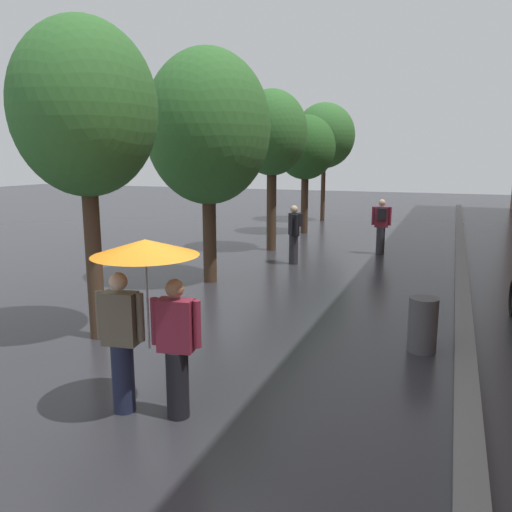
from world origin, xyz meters
TOP-DOWN VIEW (x-y plane):
  - ground_plane at (0.00, 0.00)m, footprint 80.00×80.00m
  - kerb_strip at (3.20, 10.00)m, footprint 0.30×36.00m
  - street_tree_0 at (-2.50, 1.45)m, footprint 2.23×2.23m
  - street_tree_1 at (-2.47, 5.62)m, footprint 2.87×2.87m
  - street_tree_2 at (-2.52, 10.16)m, footprint 2.22×2.22m
  - street_tree_3 at (-2.56, 14.17)m, footprint 2.29×2.29m
  - street_tree_4 at (-2.84, 18.30)m, footprint 2.78×2.78m
  - couple_under_umbrella at (-0.27, -0.44)m, footprint 1.25×1.20m
  - litter_bin at (2.57, 2.75)m, footprint 0.44×0.44m
  - pedestrian_walking_midground at (0.86, 10.74)m, footprint 0.58×0.37m
  - pedestrian_walking_far at (-1.20, 8.34)m, footprint 0.45×0.51m

SIDE VIEW (x-z plane):
  - ground_plane at x=0.00m, z-range 0.00..0.00m
  - kerb_strip at x=3.20m, z-range 0.00..0.12m
  - litter_bin at x=2.57m, z-range 0.00..0.85m
  - pedestrian_walking_far at x=-1.20m, z-range 0.05..1.70m
  - pedestrian_walking_midground at x=0.86m, z-range 0.05..1.74m
  - couple_under_umbrella at x=-0.27m, z-range 0.38..2.45m
  - street_tree_3 at x=-2.56m, z-range 1.02..5.57m
  - street_tree_1 at x=-2.47m, z-range 0.92..6.30m
  - street_tree_2 at x=-2.52m, z-range 1.15..6.16m
  - street_tree_0 at x=-2.50m, z-range 1.14..6.18m
  - street_tree_4 at x=-2.84m, z-range 1.21..6.60m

